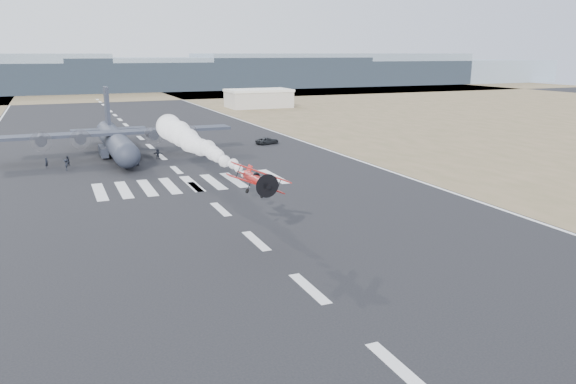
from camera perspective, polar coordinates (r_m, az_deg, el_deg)
ground at (r=33.87m, az=11.19°, el=-17.13°), size 500.00×500.00×0.00m
scrub_far at (r=254.89m, az=-19.27°, el=9.29°), size 500.00×80.00×0.00m
runway_markings at (r=87.16m, az=-11.27°, el=2.21°), size 60.00×260.00×0.01m
ridge_seg_d at (r=284.45m, az=-19.82°, el=10.97°), size 150.00×50.00×13.00m
ridge_seg_e at (r=295.47m, az=-6.91°, el=11.95°), size 150.00×50.00×15.00m
ridge_seg_f at (r=319.60m, az=4.62°, el=12.33°), size 150.00×50.00×17.00m
ridge_seg_g at (r=354.25m, az=14.20°, el=11.79°), size 150.00×50.00×13.00m
hangar_right at (r=185.30m, az=-3.00°, el=9.50°), size 20.50×12.50×5.90m
aerobatic_biplane at (r=49.47m, az=-3.17°, el=1.27°), size 5.43×5.20×3.41m
smoke_trail at (r=76.90m, az=-10.97°, el=5.80°), size 3.66×35.97×3.66m
transport_aircraft at (r=100.75m, az=-17.11°, el=5.10°), size 38.83×32.03×11.26m
support_vehicle at (r=110.09m, az=-2.11°, el=5.23°), size 5.15×3.47×1.31m
crew_a at (r=97.21m, az=-17.23°, el=3.58°), size 0.78×0.70×1.76m
crew_b at (r=94.77m, az=-21.49°, el=2.93°), size 0.90×0.85×1.59m
crew_c at (r=91.44m, az=-21.65°, el=2.59°), size 0.57×1.14×1.73m
crew_d at (r=95.35m, az=-15.53°, el=3.50°), size 1.14×0.95×1.74m
crew_e at (r=91.98m, az=-15.09°, el=3.15°), size 0.97×0.92×1.70m
crew_f at (r=96.70m, az=-13.08°, el=3.77°), size 1.65×1.09×1.70m
crew_g at (r=94.64m, az=-23.33°, el=2.74°), size 0.72×0.75×1.60m
crew_h at (r=97.70m, az=-16.23°, el=3.67°), size 0.68×0.90×1.65m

